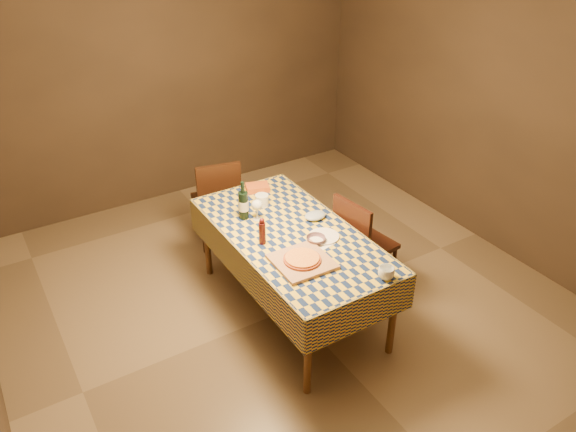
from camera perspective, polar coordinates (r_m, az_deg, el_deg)
The scene contains 16 objects.
room at distance 4.13m, azimuth 0.36°, elevation 5.06°, with size 5.00×5.10×2.70m.
dining_table at distance 4.45m, azimuth 0.34°, elevation -2.56°, with size 0.94×1.84×0.77m.
cutting_board at distance 4.07m, azimuth 1.44°, elevation -4.65°, with size 0.40×0.40×0.03m, color #AA7650.
pizza at distance 4.06m, azimuth 1.45°, elevation -4.36°, with size 0.33×0.33×0.03m.
pepper_mill at distance 4.24m, azimuth -2.64°, elevation -1.60°, with size 0.06×0.06×0.22m.
bowl at distance 4.30m, azimuth 2.85°, elevation -2.41°, with size 0.15×0.15×0.05m, color #664856.
wine_glass at distance 4.53m, azimuth -3.17°, elevation 1.05°, with size 0.09×0.09×0.18m.
wine_bottle at distance 4.56m, azimuth -4.55°, elevation 1.15°, with size 0.10×0.10×0.33m.
deli_tub at distance 4.77m, azimuth -2.67°, elevation 1.63°, with size 0.11×0.11×0.10m, color silver.
takeout_container at distance 5.02m, azimuth -3.13°, elevation 2.91°, with size 0.20×0.14×0.05m, color #BE5019.
white_plate at distance 4.37m, azimuth 3.66°, elevation -2.08°, with size 0.24×0.24×0.01m, color white.
tumbler at distance 3.96m, azimuth 9.95°, elevation -5.72°, with size 0.12×0.12×0.09m, color white.
flour_patch at distance 4.28m, azimuth 2.95°, elevation -2.89°, with size 0.23×0.18×0.00m, color white.
flour_bag at distance 4.59m, azimuth 2.77°, elevation 0.05°, with size 0.18×0.14×0.05m, color #95A8BF.
chair_far at distance 5.44m, azimuth -7.17°, elevation 1.81°, with size 0.50×0.50×0.93m.
chair_right at distance 4.81m, azimuth 7.30°, elevation -2.50°, with size 0.48×0.47×0.93m.
Camera 1 is at (-1.96, -3.15, 3.16)m, focal length 35.00 mm.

